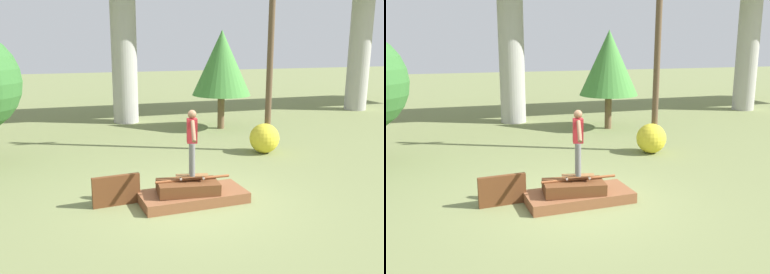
# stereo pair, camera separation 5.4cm
# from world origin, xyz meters

# --- Properties ---
(ground_plane) EXTENTS (80.00, 80.00, 0.00)m
(ground_plane) POSITION_xyz_m (0.00, 0.00, 0.00)
(ground_plane) COLOR olive
(scrap_pile) EXTENTS (2.47, 1.22, 0.57)m
(scrap_pile) POSITION_xyz_m (-0.04, -0.01, 0.20)
(scrap_pile) COLOR brown
(scrap_pile) RESTS_ON ground_plane
(scrap_plank_loose) EXTENTS (1.07, 0.22, 0.69)m
(scrap_plank_loose) POSITION_xyz_m (-1.69, 0.30, 0.35)
(scrap_plank_loose) COLOR #5B3319
(scrap_plank_loose) RESTS_ON ground_plane
(skateboard) EXTENTS (0.75, 0.33, 0.09)m
(skateboard) POSITION_xyz_m (-0.04, -0.05, 0.65)
(skateboard) COLOR brown
(skateboard) RESTS_ON scrap_pile
(skater) EXTENTS (0.29, 1.03, 1.47)m
(skater) POSITION_xyz_m (-0.04, -0.05, 1.50)
(skater) COLOR slate
(skater) RESTS_ON skateboard
(utility_pole) EXTENTS (1.30, 0.20, 7.34)m
(utility_pole) POSITION_xyz_m (3.69, 3.63, 3.80)
(utility_pole) COLOR brown
(utility_pole) RESTS_ON ground_plane
(tree_behind_left) EXTENTS (2.38, 2.38, 4.00)m
(tree_behind_left) POSITION_xyz_m (3.56, 7.54, 2.69)
(tree_behind_left) COLOR brown
(tree_behind_left) RESTS_ON ground_plane
(bush_yellow_flowering) EXTENTS (0.97, 0.97, 0.97)m
(bush_yellow_flowering) POSITION_xyz_m (3.51, 3.45, 0.48)
(bush_yellow_flowering) COLOR gold
(bush_yellow_flowering) RESTS_ON ground_plane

